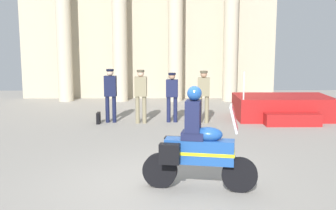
{
  "coord_description": "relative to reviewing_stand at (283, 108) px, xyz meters",
  "views": [
    {
      "loc": [
        0.02,
        -7.54,
        2.76
      ],
      "look_at": [
        0.14,
        2.78,
        1.07
      ],
      "focal_mm": 44.94,
      "sensor_mm": 36.0,
      "label": 1
    }
  ],
  "objects": [
    {
      "name": "officer_in_row_3",
      "position": [
        -2.75,
        -0.68,
        0.62
      ],
      "size": [
        0.39,
        0.25,
        1.68
      ],
      "rotation": [
        0.0,
        0.0,
        3.07
      ],
      "color": "#847A5B",
      "rests_on": "ground_plane"
    },
    {
      "name": "motorcycle_with_rider",
      "position": [
        -3.46,
        -6.6,
        0.42
      ],
      "size": [
        2.08,
        0.79,
        1.9
      ],
      "rotation": [
        0.0,
        0.0,
        -0.19
      ],
      "color": "black",
      "rests_on": "ground_plane"
    },
    {
      "name": "colonnade_backdrop",
      "position": [
        -4.7,
        4.64,
        3.55
      ],
      "size": [
        11.3,
        1.48,
        7.21
      ],
      "color": "#B6AB91",
      "rests_on": "ground_plane"
    },
    {
      "name": "briefcase_on_ground",
      "position": [
        -6.12,
        -0.71,
        -0.19
      ],
      "size": [
        0.1,
        0.32,
        0.36
      ],
      "primitive_type": "cube",
      "color": "black",
      "rests_on": "ground_plane"
    },
    {
      "name": "reviewing_stand",
      "position": [
        0.0,
        0.0,
        0.0
      ],
      "size": [
        3.14,
        2.35,
        1.67
      ],
      "color": "#A51919",
      "rests_on": "ground_plane"
    },
    {
      "name": "officer_in_row_1",
      "position": [
        -4.75,
        -0.67,
        0.64
      ],
      "size": [
        0.39,
        0.25,
        1.71
      ],
      "rotation": [
        0.0,
        0.0,
        3.07
      ],
      "color": "#847A5B",
      "rests_on": "ground_plane"
    },
    {
      "name": "officer_in_row_2",
      "position": [
        -3.76,
        -0.51,
        0.57
      ],
      "size": [
        0.39,
        0.25,
        1.61
      ],
      "rotation": [
        0.0,
        0.0,
        3.07
      ],
      "color": "#191E42",
      "rests_on": "ground_plane"
    },
    {
      "name": "officer_in_row_0",
      "position": [
        -5.74,
        -0.53,
        0.65
      ],
      "size": [
        0.39,
        0.25,
        1.73
      ],
      "rotation": [
        0.0,
        0.0,
        3.07
      ],
      "color": "#141938",
      "rests_on": "ground_plane"
    },
    {
      "name": "ground_plane",
      "position": [
        -4.06,
        -6.39,
        -0.37
      ],
      "size": [
        28.0,
        28.0,
        0.0
      ],
      "primitive_type": "plane",
      "color": "gray"
    }
  ]
}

